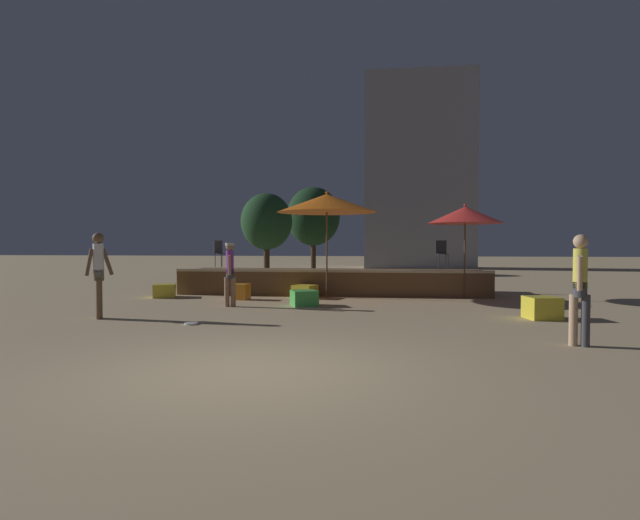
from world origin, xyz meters
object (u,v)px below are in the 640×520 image
(person_0, at_px, (230,271))
(person_1, at_px, (99,271))
(cube_seat_3, at_px, (304,298))
(cube_seat_0, at_px, (305,292))
(background_tree_1, at_px, (313,217))
(cube_seat_1, at_px, (164,291))
(patio_umbrella_0, at_px, (327,203))
(cube_seat_4, at_px, (241,292))
(cube_seat_2, at_px, (542,308))
(bistro_chair_1, at_px, (442,251))
(frisbee_disc, at_px, (191,323))
(bistro_chair_0, at_px, (220,251))
(background_tree_0, at_px, (267,222))
(person_2, at_px, (580,285))
(patio_umbrella_1, at_px, (465,215))

(person_0, xyz_separation_m, person_1, (-2.17, -2.33, 0.12))
(cube_seat_3, bearing_deg, cube_seat_0, 98.17)
(cube_seat_0, distance_m, background_tree_1, 13.19)
(cube_seat_1, xyz_separation_m, background_tree_1, (2.75, 13.06, 2.92))
(patio_umbrella_0, xyz_separation_m, cube_seat_4, (-2.40, -0.81, -2.58))
(patio_umbrella_0, height_order, cube_seat_2, patio_umbrella_0)
(bistro_chair_1, bearing_deg, cube_seat_1, -170.39)
(bistro_chair_1, bearing_deg, person_1, -146.76)
(person_1, bearing_deg, frisbee_disc, 43.68)
(person_1, distance_m, bistro_chair_0, 6.42)
(person_1, bearing_deg, bistro_chair_0, 141.14)
(frisbee_disc, distance_m, background_tree_1, 18.10)
(cube_seat_2, distance_m, background_tree_0, 15.34)
(cube_seat_0, relative_size, person_1, 0.42)
(cube_seat_3, xyz_separation_m, person_1, (-4.02, -2.74, 0.83))
(bistro_chair_0, bearing_deg, cube_seat_3, -105.70)
(patio_umbrella_0, height_order, cube_seat_3, patio_umbrella_0)
(patio_umbrella_0, relative_size, cube_seat_1, 3.86)
(background_tree_0, bearing_deg, person_0, -81.74)
(patio_umbrella_0, distance_m, cube_seat_1, 5.54)
(bistro_chair_0, bearing_deg, patio_umbrella_0, -82.23)
(cube_seat_1, relative_size, person_2, 0.47)
(cube_seat_3, relative_size, person_0, 0.50)
(frisbee_disc, bearing_deg, background_tree_1, 89.85)
(cube_seat_2, height_order, bistro_chair_1, bistro_chair_1)
(person_1, distance_m, person_2, 9.25)
(patio_umbrella_1, xyz_separation_m, cube_seat_4, (-6.44, -1.09, -2.22))
(patio_umbrella_1, distance_m, cube_seat_0, 5.21)
(cube_seat_1, height_order, background_tree_0, background_tree_0)
(person_1, bearing_deg, background_tree_0, 143.77)
(cube_seat_4, relative_size, background_tree_0, 0.12)
(person_0, relative_size, background_tree_0, 0.41)
(person_0, bearing_deg, bistro_chair_0, -81.85)
(cube_seat_1, xyz_separation_m, bistro_chair_0, (1.03, 2.11, 1.17))
(patio_umbrella_0, xyz_separation_m, person_0, (-2.22, -2.43, -1.91))
(person_1, height_order, person_2, person_1)
(cube_seat_0, bearing_deg, bistro_chair_1, 28.77)
(patio_umbrella_0, relative_size, frisbee_disc, 11.88)
(cube_seat_0, relative_size, person_0, 0.48)
(patio_umbrella_0, relative_size, bistro_chair_0, 3.51)
(person_1, xyz_separation_m, bistro_chair_0, (0.56, 6.39, 0.34))
(patio_umbrella_0, height_order, person_0, patio_umbrella_0)
(cube_seat_3, height_order, person_1, person_1)
(cube_seat_1, xyz_separation_m, cube_seat_3, (4.49, -1.54, 0.00))
(cube_seat_1, height_order, cube_seat_2, cube_seat_2)
(cube_seat_0, xyz_separation_m, cube_seat_1, (-4.23, -0.28, 0.00))
(bistro_chair_1, xyz_separation_m, background_tree_1, (-5.70, 10.45, 1.75))
(cube_seat_3, relative_size, cube_seat_4, 1.69)
(patio_umbrella_0, distance_m, background_tree_0, 9.45)
(patio_umbrella_1, relative_size, bistro_chair_1, 3.08)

